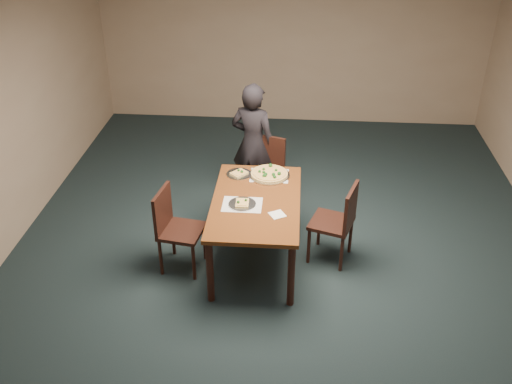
# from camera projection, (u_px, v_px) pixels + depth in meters

# --- Properties ---
(ground) EXTENTS (8.00, 8.00, 0.00)m
(ground) POSITION_uv_depth(u_px,v_px,m) (280.00, 270.00, 6.05)
(ground) COLOR black
(ground) RESTS_ON ground
(room_shell) EXTENTS (8.00, 8.00, 8.00)m
(room_shell) POSITION_uv_depth(u_px,v_px,m) (285.00, 119.00, 5.15)
(room_shell) COLOR tan
(room_shell) RESTS_ON ground
(dining_table) EXTENTS (0.90, 1.50, 0.75)m
(dining_table) POSITION_uv_depth(u_px,v_px,m) (256.00, 208.00, 5.88)
(dining_table) COLOR #512710
(dining_table) RESTS_ON ground
(chair_far) EXTENTS (0.53, 0.53, 0.91)m
(chair_far) POSITION_uv_depth(u_px,v_px,m) (265.00, 169.00, 6.89)
(chair_far) COLOR black
(chair_far) RESTS_ON ground
(chair_left) EXTENTS (0.48, 0.48, 0.91)m
(chair_left) POSITION_uv_depth(u_px,v_px,m) (174.00, 225.00, 5.86)
(chair_left) COLOR black
(chair_left) RESTS_ON ground
(chair_right) EXTENTS (0.53, 0.53, 0.91)m
(chair_right) POSITION_uv_depth(u_px,v_px,m) (339.00, 219.00, 5.96)
(chair_right) COLOR black
(chair_right) RESTS_ON ground
(diner) EXTENTS (0.65, 0.53, 1.54)m
(diner) POSITION_uv_depth(u_px,v_px,m) (253.00, 144.00, 6.91)
(diner) COLOR black
(diner) RESTS_ON ground
(placemat_main) EXTENTS (0.42, 0.32, 0.00)m
(placemat_main) POSITION_uv_depth(u_px,v_px,m) (269.00, 176.00, 6.28)
(placemat_main) COLOR white
(placemat_main) RESTS_ON dining_table
(placemat_near) EXTENTS (0.40, 0.30, 0.00)m
(placemat_near) POSITION_uv_depth(u_px,v_px,m) (242.00, 205.00, 5.76)
(placemat_near) COLOR white
(placemat_near) RESTS_ON dining_table
(pizza_pan) EXTENTS (0.45, 0.45, 0.07)m
(pizza_pan) POSITION_uv_depth(u_px,v_px,m) (269.00, 174.00, 6.27)
(pizza_pan) COLOR silver
(pizza_pan) RESTS_ON dining_table
(slice_plate_near) EXTENTS (0.28, 0.28, 0.06)m
(slice_plate_near) POSITION_uv_depth(u_px,v_px,m) (242.00, 203.00, 5.76)
(slice_plate_near) COLOR silver
(slice_plate_near) RESTS_ON dining_table
(slice_plate_far) EXTENTS (0.28, 0.28, 0.06)m
(slice_plate_far) POSITION_uv_depth(u_px,v_px,m) (239.00, 174.00, 6.30)
(slice_plate_far) COLOR silver
(slice_plate_far) RESTS_ON dining_table
(napkin) EXTENTS (0.19, 0.19, 0.01)m
(napkin) POSITION_uv_depth(u_px,v_px,m) (277.00, 215.00, 5.60)
(napkin) COLOR white
(napkin) RESTS_ON dining_table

